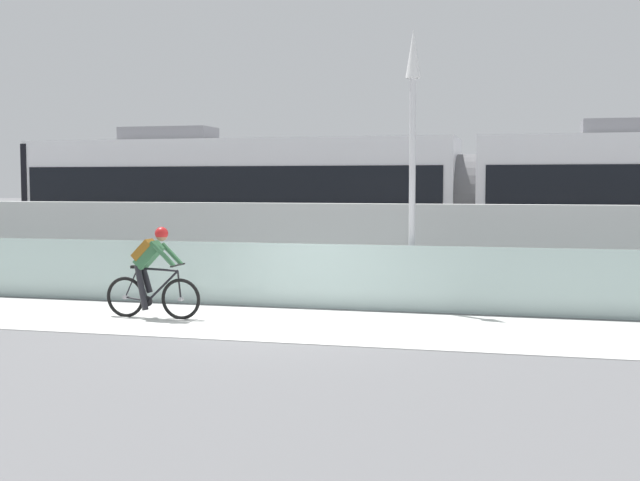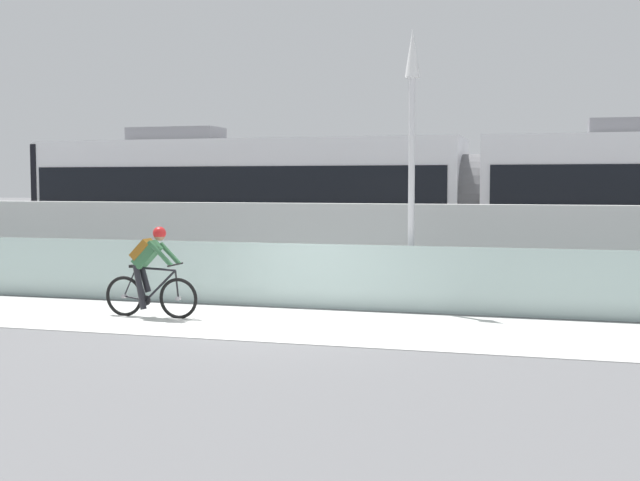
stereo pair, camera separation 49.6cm
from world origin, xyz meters
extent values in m
plane|color=slate|center=(0.00, 0.00, 0.00)|extent=(200.00, 200.00, 0.00)
cube|color=silver|center=(0.00, 0.00, 0.01)|extent=(32.00, 3.20, 0.01)
cube|color=#ADC6C1|center=(0.00, 1.85, 0.61)|extent=(32.00, 0.05, 1.22)
cube|color=silver|center=(0.00, 3.65, 0.97)|extent=(32.00, 0.36, 1.94)
cube|color=#595654|center=(0.00, 6.13, 0.00)|extent=(32.00, 0.08, 0.01)
cube|color=#595654|center=(0.00, 7.57, 0.00)|extent=(32.00, 0.08, 0.01)
cube|color=silver|center=(-3.10, 6.85, 1.90)|extent=(11.00, 2.50, 3.10)
cube|color=black|center=(-3.10, 6.85, 2.25)|extent=(10.56, 2.54, 1.04)
cube|color=orange|center=(-3.10, 6.85, 0.53)|extent=(10.78, 2.53, 0.28)
cube|color=slate|center=(-5.08, 6.85, 3.63)|extent=(2.40, 1.10, 0.36)
cube|color=#232326|center=(-6.62, 6.85, 0.36)|extent=(1.40, 1.88, 0.20)
cylinder|color=black|center=(-6.62, 6.13, 0.30)|extent=(0.60, 0.10, 0.60)
cylinder|color=black|center=(-6.62, 7.57, 0.30)|extent=(0.60, 0.10, 0.60)
cube|color=#232326|center=(0.42, 6.85, 0.36)|extent=(1.40, 1.88, 0.20)
cylinder|color=black|center=(0.42, 6.13, 0.30)|extent=(0.60, 0.10, 0.60)
cylinder|color=black|center=(0.42, 7.57, 0.30)|extent=(0.60, 0.10, 0.60)
cube|color=black|center=(-8.55, 6.85, 1.90)|extent=(0.16, 2.54, 2.94)
cube|color=slate|center=(6.42, 6.85, 3.63)|extent=(2.40, 1.10, 0.36)
cube|color=#232326|center=(4.88, 6.85, 0.36)|extent=(1.40, 1.88, 0.20)
cylinder|color=black|center=(4.88, 6.13, 0.30)|extent=(0.60, 0.10, 0.60)
cylinder|color=black|center=(4.88, 7.57, 0.30)|extent=(0.60, 0.10, 0.60)
cylinder|color=#59595B|center=(2.65, 6.85, 1.90)|extent=(0.60, 2.30, 2.30)
torus|color=black|center=(-1.78, 0.00, 0.36)|extent=(0.72, 0.06, 0.72)
cylinder|color=#99999E|center=(-1.78, 0.00, 0.36)|extent=(0.07, 0.10, 0.07)
torus|color=black|center=(-2.83, 0.00, 0.36)|extent=(0.72, 0.06, 0.72)
cylinder|color=#99999E|center=(-2.83, 0.00, 0.36)|extent=(0.07, 0.10, 0.07)
cylinder|color=black|center=(-2.12, 0.00, 0.57)|extent=(0.60, 0.04, 0.58)
cylinder|color=black|center=(-2.50, 0.00, 0.59)|extent=(0.22, 0.04, 0.59)
cylinder|color=black|center=(-2.21, 0.00, 0.86)|extent=(0.76, 0.04, 0.07)
cylinder|color=black|center=(-2.62, 0.00, 0.33)|extent=(0.43, 0.03, 0.09)
cylinder|color=black|center=(-2.71, 0.00, 0.62)|extent=(0.27, 0.02, 0.53)
cylinder|color=black|center=(-1.81, 0.00, 0.60)|extent=(0.08, 0.03, 0.49)
cube|color=black|center=(-2.59, 0.00, 0.90)|extent=(0.24, 0.10, 0.05)
cylinder|color=black|center=(-1.83, 0.00, 0.95)|extent=(0.03, 0.58, 0.03)
cylinder|color=#262628|center=(-2.41, 0.00, 0.30)|extent=(0.18, 0.02, 0.18)
cube|color=#33663F|center=(-2.37, 0.00, 1.11)|extent=(0.50, 0.28, 0.51)
cube|color=#8C5919|center=(-2.46, 0.00, 1.21)|extent=(0.38, 0.30, 0.38)
sphere|color=#997051|center=(-2.13, 0.00, 1.46)|extent=(0.20, 0.20, 0.20)
sphere|color=red|center=(-2.13, 0.00, 1.49)|extent=(0.23, 0.23, 0.23)
cylinder|color=#33663F|center=(-2.01, -0.16, 1.12)|extent=(0.41, 0.08, 0.41)
cylinder|color=#33663F|center=(-2.01, 0.16, 1.12)|extent=(0.41, 0.08, 0.41)
cylinder|color=black|center=(-2.48, -0.09, 0.55)|extent=(0.25, 0.11, 0.79)
cylinder|color=black|center=(-2.48, 0.09, 0.69)|extent=(0.25, 0.11, 0.52)
cylinder|color=gray|center=(1.94, 2.15, 0.10)|extent=(0.24, 0.24, 0.20)
cylinder|color=silver|center=(1.94, 2.15, 2.20)|extent=(0.12, 0.12, 4.20)
cone|color=white|center=(1.94, 2.15, 4.75)|extent=(0.28, 0.28, 0.90)
camera|label=1|loc=(3.98, -13.09, 2.37)|focal=46.10mm
camera|label=2|loc=(4.46, -12.96, 2.37)|focal=46.10mm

